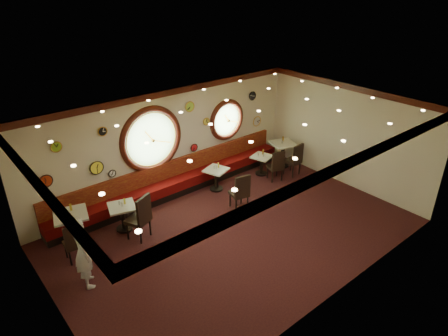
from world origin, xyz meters
TOP-DOWN VIEW (x-y plane):
  - floor at (0.00, 0.00)m, footprint 9.00×6.00m
  - ceiling at (0.00, 0.00)m, footprint 9.00×6.00m
  - wall_back at (0.00, 3.00)m, footprint 9.00×0.02m
  - wall_front at (0.00, -3.00)m, footprint 9.00×0.02m
  - wall_left at (-4.50, 0.00)m, footprint 0.02×6.00m
  - wall_right at (4.50, 0.00)m, footprint 0.02×6.00m
  - molding_back at (0.00, 2.95)m, footprint 9.00×0.10m
  - molding_front at (0.00, -2.95)m, footprint 9.00×0.10m
  - molding_left at (-4.45, 0.00)m, footprint 0.10×6.00m
  - molding_right at (4.45, 0.00)m, footprint 0.10×6.00m
  - banquette_base at (0.00, 2.72)m, footprint 8.00×0.55m
  - banquette_seat at (0.00, 2.72)m, footprint 8.00×0.55m
  - banquette_back at (0.00, 2.94)m, footprint 8.00×0.10m
  - porthole_left_glass at (-0.60, 3.00)m, footprint 1.66×0.02m
  - porthole_left_frame at (-0.60, 2.98)m, footprint 1.98×0.18m
  - porthole_left_ring at (-0.60, 2.95)m, footprint 1.61×0.03m
  - porthole_right_glass at (2.20, 3.00)m, footprint 1.10×0.02m
  - porthole_right_frame at (2.20, 2.98)m, footprint 1.38×0.18m
  - porthole_right_ring at (2.20, 2.95)m, footprint 1.09×0.03m
  - wall_clock_0 at (-3.60, 2.96)m, footprint 0.32×0.03m
  - wall_clock_1 at (3.30, 2.96)m, footprint 0.28×0.03m
  - wall_clock_2 at (1.35, 2.96)m, footprint 0.22×0.03m
  - wall_clock_3 at (-2.30, 2.96)m, footprint 0.36×0.03m
  - wall_clock_4 at (0.75, 2.96)m, footprint 0.30×0.03m
  - wall_clock_5 at (0.85, 2.96)m, footprint 0.24×0.03m
  - wall_clock_6 at (-1.90, 2.96)m, footprint 0.20×0.03m
  - wall_clock_7 at (-3.20, 2.96)m, footprint 0.26×0.03m
  - wall_clock_8 at (-2.00, 2.96)m, footprint 0.24×0.03m
  - wall_clock_9 at (3.55, 2.96)m, footprint 0.34×0.03m
  - table_a at (-3.38, 2.25)m, footprint 0.97×0.97m
  - table_b at (-2.17, 1.99)m, footprint 0.83×0.83m
  - table_c at (1.05, 2.11)m, footprint 0.82×0.82m
  - table_d at (2.87, 1.97)m, footprint 0.76×0.76m
  - table_e at (3.90, 1.97)m, footprint 0.99×0.99m
  - chair_a at (-3.61, 1.53)m, footprint 0.47×0.47m
  - chair_b at (-1.97, 1.33)m, footprint 0.69×0.69m
  - chair_c at (0.86, 0.76)m, footprint 0.57×0.57m
  - chair_d at (2.91, 1.33)m, footprint 0.56×0.56m
  - chair_e at (3.67, 1.21)m, footprint 0.50×0.50m
  - condiment_a_salt at (-3.46, 2.29)m, footprint 0.03×0.03m
  - condiment_b_salt at (-2.19, 2.06)m, footprint 0.04×0.04m
  - condiment_c_salt at (1.02, 2.17)m, footprint 0.04×0.04m
  - condiment_d_salt at (2.77, 2.03)m, footprint 0.04×0.04m
  - condiment_a_pepper at (-3.41, 2.22)m, footprint 0.04×0.04m
  - condiment_b_pepper at (-2.17, 1.95)m, footprint 0.04×0.04m
  - condiment_c_pepper at (1.06, 2.12)m, footprint 0.04×0.04m
  - condiment_d_pepper at (2.89, 1.91)m, footprint 0.04×0.04m
  - condiment_a_bottle at (-3.30, 2.39)m, footprint 0.06×0.06m
  - condiment_b_bottle at (-2.05, 2.02)m, footprint 0.05×0.05m
  - condiment_c_bottle at (1.18, 2.15)m, footprint 0.05×0.05m
  - condiment_d_bottle at (2.99, 2.04)m, footprint 0.06×0.06m
  - condiment_e_salt at (3.84, 1.99)m, footprint 0.03×0.03m
  - condiment_e_pepper at (3.88, 1.99)m, footprint 0.04×0.04m
  - condiment_e_bottle at (3.99, 2.08)m, footprint 0.06×0.06m
  - waiter at (-3.70, 0.64)m, footprint 0.54×0.70m

SIDE VIEW (x-z plane):
  - floor at x=0.00m, z-range 0.00..0.00m
  - banquette_base at x=0.00m, z-range 0.00..0.20m
  - banquette_seat at x=0.00m, z-range 0.20..0.50m
  - table_d at x=2.87m, z-range 0.09..0.76m
  - table_c at x=1.05m, z-range 0.09..0.80m
  - table_b at x=-2.17m, z-range 0.10..0.83m
  - table_e at x=3.90m, z-range 0.11..0.96m
  - table_a at x=-3.38m, z-range 0.11..0.98m
  - chair_a at x=-3.61m, z-range 0.27..0.92m
  - chair_d at x=2.91m, z-range 0.28..0.93m
  - chair_e at x=3.67m, z-range 0.30..0.99m
  - chair_c at x=0.86m, z-range 0.30..0.99m
  - chair_b at x=-1.97m, z-range 0.33..1.09m
  - condiment_d_salt at x=2.77m, z-range 0.67..0.77m
  - condiment_d_pepper at x=2.89m, z-range 0.67..0.78m
  - banquette_back at x=0.00m, z-range 0.48..1.02m
  - condiment_c_salt at x=1.02m, z-range 0.71..0.81m
  - condiment_d_bottle at x=2.99m, z-range 0.67..0.85m
  - condiment_c_pepper at x=1.06m, z-range 0.71..0.82m
  - condiment_b_salt at x=-2.19m, z-range 0.73..0.83m
  - condiment_b_pepper at x=-2.17m, z-range 0.73..0.84m
  - condiment_c_bottle at x=1.18m, z-range 0.71..0.87m
  - condiment_b_bottle at x=-2.05m, z-range 0.73..0.89m
  - waiter at x=-3.70m, z-range 0.00..1.72m
  - condiment_e_salt at x=3.84m, z-range 0.85..0.94m
  - condiment_e_pepper at x=3.88m, z-range 0.85..0.95m
  - condiment_a_salt at x=-3.46m, z-range 0.86..0.96m
  - condiment_a_pepper at x=-3.41m, z-range 0.86..0.97m
  - condiment_e_bottle at x=3.99m, z-range 0.85..1.03m
  - condiment_a_bottle at x=-3.30m, z-range 0.86..1.04m
  - wall_clock_5 at x=0.85m, z-range 1.08..1.32m
  - wall_clock_6 at x=-1.90m, z-range 1.10..1.30m
  - wall_clock_9 at x=3.55m, z-range 1.28..1.62m
  - wall_clock_3 at x=-2.30m, z-range 1.32..1.68m
  - wall_clock_0 at x=-3.60m, z-range 1.39..1.71m
  - wall_back at x=0.00m, z-range 0.00..3.20m
  - wall_front at x=0.00m, z-range 0.00..3.20m
  - wall_left at x=-4.50m, z-range 0.00..3.20m
  - wall_right at x=4.50m, z-range 0.00..3.20m
  - porthole_right_ring at x=2.20m, z-range 1.26..2.34m
  - porthole_right_glass at x=2.20m, z-range 1.25..2.35m
  - porthole_right_frame at x=2.20m, z-range 1.11..2.49m
  - porthole_left_glass at x=-0.60m, z-range 1.02..2.68m
  - porthole_left_frame at x=-0.60m, z-range 0.86..2.84m
  - porthole_left_ring at x=-0.60m, z-range 1.04..2.66m
  - wall_clock_2 at x=1.35m, z-range 1.84..2.06m
  - wall_clock_7 at x=-3.20m, z-range 2.22..2.48m
  - wall_clock_1 at x=3.30m, z-range 2.26..2.54m
  - wall_clock_8 at x=-2.00m, z-range 2.33..2.57m
  - wall_clock_4 at x=0.75m, z-range 2.40..2.70m
  - molding_back at x=0.00m, z-range 3.02..3.20m
  - molding_front at x=0.00m, z-range 3.02..3.20m
  - molding_left at x=-4.45m, z-range 3.02..3.20m
  - molding_right at x=4.45m, z-range 3.02..3.20m
  - ceiling at x=0.00m, z-range 3.19..3.21m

